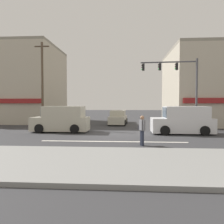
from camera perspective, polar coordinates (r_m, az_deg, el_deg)
ground_plane at (r=16.95m, az=1.11°, el=-5.68°), size 120.00×120.00×0.00m
lane_marking_stripe at (r=13.50m, az=0.39°, el=-7.72°), size 9.00×0.24×0.01m
sidewalk_curb at (r=8.61m, az=-1.68°, el=-12.98°), size 40.00×5.00×0.16m
building_left_block at (r=30.98m, az=-24.43°, el=6.50°), size 11.60×9.12×9.49m
utility_pole_near_left at (r=22.21m, az=-17.74°, el=7.07°), size 1.40×0.22×8.19m
utility_pole_far_right at (r=24.60m, az=19.00°, el=5.59°), size 1.40×0.22×7.35m
traffic_light_mast at (r=20.06m, az=17.60°, el=7.76°), size 4.88×0.49×6.20m
van_crossing_center at (r=17.64m, az=18.06°, el=-2.20°), size 4.61×2.05×2.11m
van_crossing_leftbound at (r=18.40m, az=-13.03°, el=-1.97°), size 4.64×2.12×2.11m
sedan_waiting_far at (r=24.15m, az=1.59°, el=-1.61°), size 2.09×4.21×1.58m
pedestrian_foreground_with_bag at (r=12.21m, az=7.84°, el=-4.30°), size 0.39×0.69×1.67m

